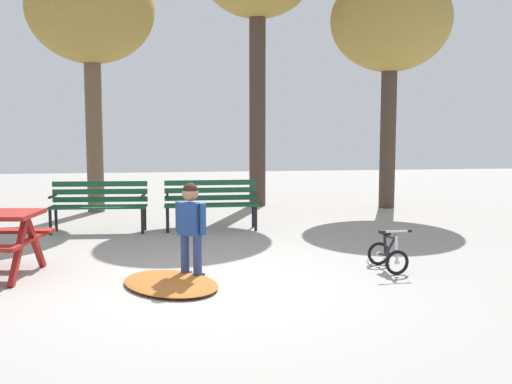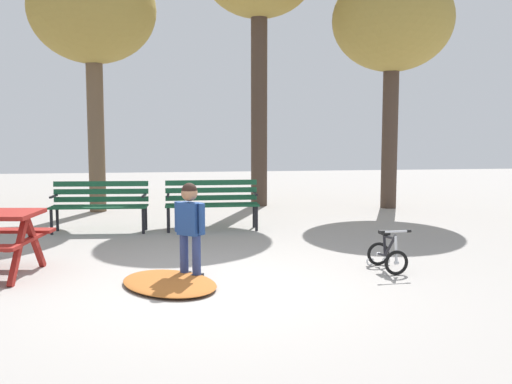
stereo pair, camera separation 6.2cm
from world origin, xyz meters
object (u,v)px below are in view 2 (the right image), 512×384
(park_bench_left, at_px, (212,200))
(child_standing, at_px, (190,222))
(park_bench_far_left, at_px, (100,202))
(kids_bicycle, at_px, (387,254))

(park_bench_left, bearing_deg, child_standing, -98.33)
(park_bench_far_left, xyz_separation_m, kids_bicycle, (3.82, -3.33, -0.31))
(child_standing, bearing_deg, park_bench_far_left, 112.54)
(park_bench_left, xyz_separation_m, child_standing, (-0.49, -3.34, 0.15))
(park_bench_far_left, relative_size, kids_bicycle, 2.82)
(child_standing, height_order, kids_bicycle, child_standing)
(park_bench_far_left, xyz_separation_m, park_bench_left, (1.89, -0.04, 0.00))
(park_bench_left, height_order, child_standing, child_standing)
(park_bench_far_left, distance_m, child_standing, 3.67)
(park_bench_far_left, height_order, park_bench_left, same)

